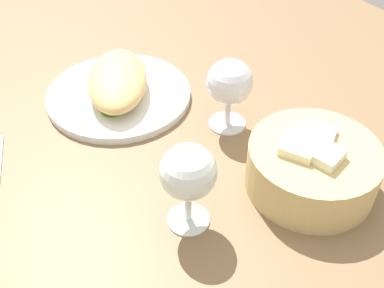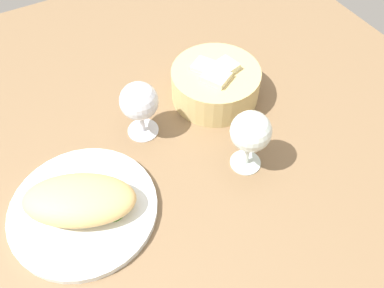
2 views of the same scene
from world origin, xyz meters
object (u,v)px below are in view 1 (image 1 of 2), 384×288
wine_glass_far (230,84)px  plate (120,95)px  bread_basket (312,166)px  wine_glass_near (188,175)px

wine_glass_far → plate: bearing=-145.3°
plate → bread_basket: bread_basket is taller
bread_basket → wine_glass_far: size_ratio=1.52×
wine_glass_near → wine_glass_far: wine_glass_near is taller
bread_basket → wine_glass_far: (-18.39, -1.55, 4.45)cm
bread_basket → plate: bearing=-159.2°
wine_glass_near → wine_glass_far: 22.37cm
plate → wine_glass_near: 32.97cm
plate → wine_glass_far: (17.31, 11.98, 7.65)cm
bread_basket → wine_glass_near: (-4.28, -18.90, 5.24)cm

